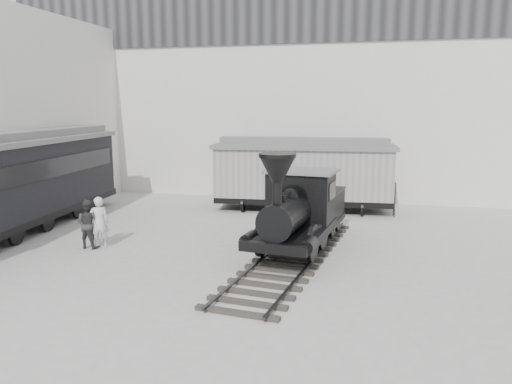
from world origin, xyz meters
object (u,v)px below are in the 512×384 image
(passenger_coach, at_px, (11,182))
(visitor_b, at_px, (88,224))
(boxcar, at_px, (303,172))
(visitor_a, at_px, (99,222))
(locomotive, at_px, (298,216))

(passenger_coach, relative_size, visitor_b, 8.09)
(boxcar, distance_m, passenger_coach, 12.43)
(visitor_a, bearing_deg, boxcar, -158.14)
(passenger_coach, bearing_deg, visitor_a, -17.74)
(visitor_b, bearing_deg, visitor_a, -162.45)
(locomotive, bearing_deg, visitor_b, -164.68)
(visitor_a, bearing_deg, passenger_coach, -44.17)
(boxcar, distance_m, visitor_b, 10.34)
(boxcar, bearing_deg, visitor_b, -132.52)
(visitor_a, relative_size, visitor_b, 1.06)
(boxcar, xyz_separation_m, visitor_a, (-5.97, -8.00, -0.90))
(passenger_coach, relative_size, visitor_a, 7.63)
(locomotive, distance_m, visitor_b, 7.31)
(passenger_coach, height_order, visitor_b, passenger_coach)
(visitor_a, bearing_deg, locomotive, 157.24)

